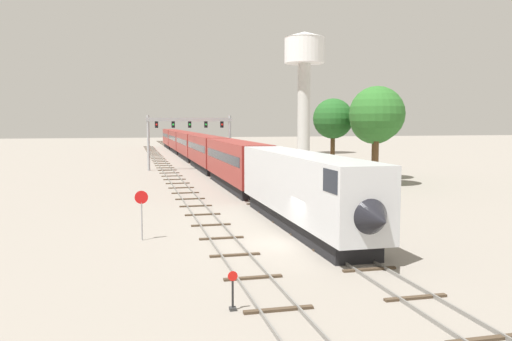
{
  "coord_description": "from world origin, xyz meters",
  "views": [
    {
      "loc": [
        -8.62,
        -27.65,
        6.82
      ],
      "look_at": [
        1.0,
        12.0,
        3.0
      ],
      "focal_mm": 36.8,
      "sensor_mm": 36.0,
      "label": 1
    }
  ],
  "objects_px": {
    "signal_gantry": "(190,130)",
    "stop_sign": "(142,208)",
    "trackside_tree_left": "(375,120)",
    "trackside_tree_mid": "(333,119)",
    "trackside_tree_right": "(377,114)",
    "passenger_train": "(197,148)",
    "switch_stand": "(233,297)",
    "water_tower": "(304,62)"
  },
  "relations": [
    {
      "from": "passenger_train",
      "to": "trackside_tree_right",
      "type": "height_order",
      "value": "trackside_tree_right"
    },
    {
      "from": "trackside_tree_left",
      "to": "trackside_tree_mid",
      "type": "distance_m",
      "value": 5.8
    },
    {
      "from": "signal_gantry",
      "to": "trackside_tree_mid",
      "type": "relative_size",
      "value": 1.25
    },
    {
      "from": "switch_stand",
      "to": "stop_sign",
      "type": "xyz_separation_m",
      "value": [
        -2.9,
        12.31,
        1.35
      ]
    },
    {
      "from": "signal_gantry",
      "to": "switch_stand",
      "type": "relative_size",
      "value": 8.29
    },
    {
      "from": "signal_gantry",
      "to": "trackside_tree_mid",
      "type": "distance_m",
      "value": 20.7
    },
    {
      "from": "passenger_train",
      "to": "stop_sign",
      "type": "height_order",
      "value": "passenger_train"
    },
    {
      "from": "switch_stand",
      "to": "stop_sign",
      "type": "distance_m",
      "value": 12.72
    },
    {
      "from": "water_tower",
      "to": "stop_sign",
      "type": "relative_size",
      "value": 8.69
    },
    {
      "from": "signal_gantry",
      "to": "switch_stand",
      "type": "bearing_deg",
      "value": -94.95
    },
    {
      "from": "signal_gantry",
      "to": "water_tower",
      "type": "xyz_separation_m",
      "value": [
        26.85,
        29.2,
        13.32
      ]
    },
    {
      "from": "signal_gantry",
      "to": "trackside_tree_right",
      "type": "xyz_separation_m",
      "value": [
        17.12,
        -23.13,
        1.91
      ]
    },
    {
      "from": "switch_stand",
      "to": "passenger_train",
      "type": "bearing_deg",
      "value": 83.9
    },
    {
      "from": "stop_sign",
      "to": "trackside_tree_left",
      "type": "distance_m",
      "value": 38.65
    },
    {
      "from": "water_tower",
      "to": "trackside_tree_mid",
      "type": "distance_m",
      "value": 44.45
    },
    {
      "from": "trackside_tree_mid",
      "to": "trackside_tree_right",
      "type": "relative_size",
      "value": 0.92
    },
    {
      "from": "water_tower",
      "to": "trackside_tree_right",
      "type": "xyz_separation_m",
      "value": [
        -9.73,
        -52.33,
        -11.42
      ]
    },
    {
      "from": "trackside_tree_mid",
      "to": "trackside_tree_right",
      "type": "xyz_separation_m",
      "value": [
        0.58,
        -10.75,
        0.45
      ]
    },
    {
      "from": "passenger_train",
      "to": "water_tower",
      "type": "bearing_deg",
      "value": 37.3
    },
    {
      "from": "signal_gantry",
      "to": "trackside_tree_right",
      "type": "bearing_deg",
      "value": -53.49
    },
    {
      "from": "signal_gantry",
      "to": "trackside_tree_mid",
      "type": "height_order",
      "value": "trackside_tree_mid"
    },
    {
      "from": "passenger_train",
      "to": "trackside_tree_left",
      "type": "relative_size",
      "value": 12.64
    },
    {
      "from": "water_tower",
      "to": "trackside_tree_right",
      "type": "distance_m",
      "value": 54.44
    },
    {
      "from": "trackside_tree_left",
      "to": "trackside_tree_right",
      "type": "bearing_deg",
      "value": -114.45
    },
    {
      "from": "switch_stand",
      "to": "trackside_tree_mid",
      "type": "xyz_separation_m",
      "value": [
        21.38,
        43.62,
        6.61
      ]
    },
    {
      "from": "switch_stand",
      "to": "trackside_tree_mid",
      "type": "relative_size",
      "value": 0.15
    },
    {
      "from": "passenger_train",
      "to": "signal_gantry",
      "type": "xyz_separation_m",
      "value": [
        -2.25,
        -10.46,
        3.06
      ]
    },
    {
      "from": "switch_stand",
      "to": "stop_sign",
      "type": "height_order",
      "value": "stop_sign"
    },
    {
      "from": "trackside_tree_left",
      "to": "trackside_tree_mid",
      "type": "relative_size",
      "value": 1.03
    },
    {
      "from": "signal_gantry",
      "to": "stop_sign",
      "type": "distance_m",
      "value": 44.53
    },
    {
      "from": "trackside_tree_left",
      "to": "passenger_train",
      "type": "bearing_deg",
      "value": 122.53
    },
    {
      "from": "trackside_tree_left",
      "to": "water_tower",
      "type": "bearing_deg",
      "value": 81.4
    },
    {
      "from": "stop_sign",
      "to": "trackside_tree_mid",
      "type": "bearing_deg",
      "value": 52.21
    },
    {
      "from": "passenger_train",
      "to": "trackside_tree_mid",
      "type": "distance_m",
      "value": 27.31
    },
    {
      "from": "water_tower",
      "to": "stop_sign",
      "type": "xyz_separation_m",
      "value": [
        -34.6,
        -72.89,
        -17.12
      ]
    },
    {
      "from": "stop_sign",
      "to": "trackside_tree_mid",
      "type": "distance_m",
      "value": 39.97
    },
    {
      "from": "stop_sign",
      "to": "passenger_train",
      "type": "bearing_deg",
      "value": 79.54
    },
    {
      "from": "water_tower",
      "to": "switch_stand",
      "type": "relative_size",
      "value": 17.15
    },
    {
      "from": "passenger_train",
      "to": "stop_sign",
      "type": "distance_m",
      "value": 55.07
    },
    {
      "from": "passenger_train",
      "to": "trackside_tree_right",
      "type": "relative_size",
      "value": 11.97
    },
    {
      "from": "water_tower",
      "to": "stop_sign",
      "type": "bearing_deg",
      "value": -115.39
    },
    {
      "from": "signal_gantry",
      "to": "water_tower",
      "type": "height_order",
      "value": "water_tower"
    }
  ]
}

